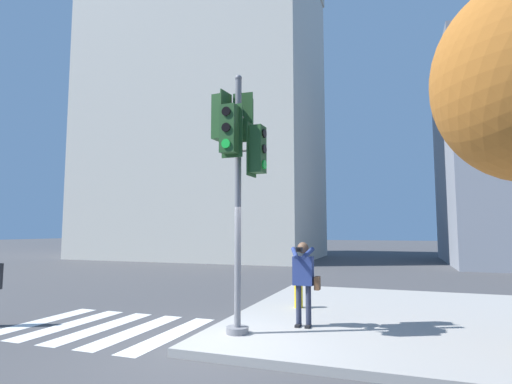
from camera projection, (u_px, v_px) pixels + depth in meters
The scene contains 7 objects.
ground_plane at pixel (209, 352), 6.76m from camera, with size 160.00×160.00×0.00m, color #424244.
sidewalk_corner at pixel (421, 320), 8.88m from camera, with size 8.00×8.00×0.14m.
crosswalk_stripes at pixel (102, 328), 8.44m from camera, with size 3.84×2.95×0.01m.
traffic_signal_pole at pixel (238, 151), 7.74m from camera, with size 1.14×1.13×4.97m.
person_photographer at pixel (304, 276), 8.03m from camera, with size 0.58×0.54×1.67m.
fire_hydrant at pixel (299, 292), 9.92m from camera, with size 0.21×0.27×0.77m.
building_left at pixel (205, 115), 31.58m from camera, with size 17.28×11.03×22.25m.
Camera 1 is at (3.10, -6.32, 2.05)m, focal length 28.00 mm.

